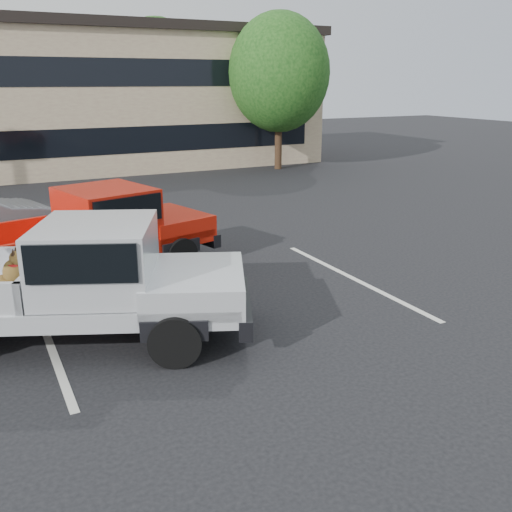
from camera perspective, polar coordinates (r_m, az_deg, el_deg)
The scene contains 8 objects.
ground at distance 8.79m, azimuth 1.58°, elevation -9.12°, with size 90.00×90.00×0.00m, color black.
stripe_left at distance 9.76m, azimuth -20.20°, elevation -7.46°, with size 0.12×5.00×0.01m, color silver.
stripe_right at distance 11.86m, azimuth 9.75°, elevation -2.24°, with size 0.12×5.00×0.01m, color silver.
motel_building at distance 28.50m, azimuth -15.79°, elevation 15.17°, with size 20.40×8.40×6.30m.
tree_right at distance 26.24m, azimuth 2.32°, elevation 17.84°, with size 4.46×4.46×6.78m.
tree_back at distance 32.43m, azimuth -9.86°, elevation 17.85°, with size 4.68×4.68×7.11m.
silver_pickup at distance 9.02m, azimuth -16.96°, elevation -1.98°, with size 6.00×4.07×2.06m.
red_pickup at distance 12.09m, azimuth -15.27°, elevation 2.65°, with size 5.79×3.23×1.81m.
Camera 1 is at (-3.78, -6.92, 3.89)m, focal length 40.00 mm.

